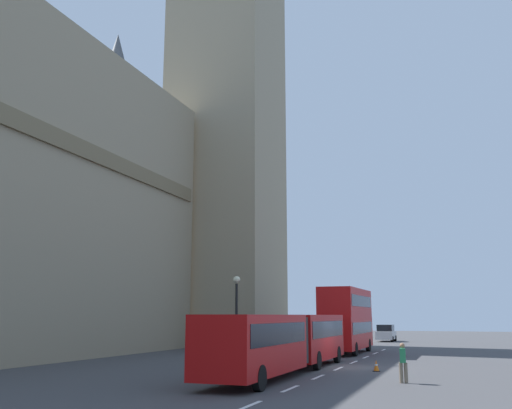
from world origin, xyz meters
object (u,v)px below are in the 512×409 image
Objects in this scene: sedan_lead at (386,333)px; pedestrian_near_cones at (403,361)px; articulated_bus at (285,338)px; double_decker_bus at (347,318)px; traffic_cone_middle at (403,352)px; street_lamp at (236,312)px; traffic_cone_west at (376,366)px.

sedan_lead is 2.60× the size of pedestrian_near_cones.
double_decker_bus is at bearing 0.01° from articulated_bus.
double_decker_bus is 16.39× the size of traffic_cone_middle.
double_decker_bus is at bearing -20.91° from street_lamp.
pedestrian_near_cones is (-4.90, -1.88, 0.63)m from traffic_cone_west.
double_decker_bus reaches higher than sedan_lead.
articulated_bus is 10.27× the size of pedestrian_near_cones.
double_decker_bus is 12.62m from street_lamp.
traffic_cone_west is at bearing -173.54° from sedan_lead.
articulated_bus reaches higher than pedestrian_near_cones.
traffic_cone_middle is (-22.98, -4.15, -0.63)m from sedan_lead.
articulated_bus is 1.83× the size of double_decker_bus.
street_lamp reaches higher than sedan_lead.
articulated_bus is 3.29× the size of street_lamp.
articulated_bus is at bearing 121.54° from traffic_cone_west.
sedan_lead is 7.59× the size of traffic_cone_west.
sedan_lead reaches higher than pedestrian_near_cones.
street_lamp is (-11.79, 4.50, 0.35)m from double_decker_bus.
articulated_bus is 16.31m from double_decker_bus.
articulated_bus is at bearing 68.94° from pedestrian_near_cones.
sedan_lead is 7.59× the size of traffic_cone_middle.
articulated_bus is 6.55m from pedestrian_near_cones.
traffic_cone_middle is 0.11× the size of street_lamp.
articulated_bus is 5.12m from traffic_cone_west.
street_lamp reaches higher than traffic_cone_west.
traffic_cone_middle is at bearing -106.57° from double_decker_bus.
street_lamp is at bearing 45.10° from articulated_bus.
traffic_cone_west is at bearing -163.05° from double_decker_bus.
double_decker_bus is (16.28, 0.00, 0.96)m from articulated_bus.
articulated_bus reaches higher than sedan_lead.
traffic_cone_middle is (14.99, -4.32, -1.46)m from articulated_bus.
pedestrian_near_cones is at bearing -122.86° from street_lamp.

